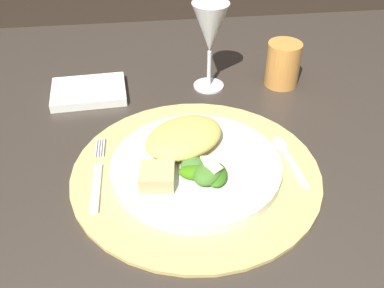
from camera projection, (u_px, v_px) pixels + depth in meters
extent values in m
cube|color=#362E26|center=(225.00, 149.00, 0.77)|extent=(1.16, 1.07, 0.03)
cylinder|color=#31292B|center=(21.00, 166.00, 1.31)|extent=(0.08, 0.08, 0.72)
cylinder|color=#332D2B|center=(351.00, 141.00, 1.41)|extent=(0.08, 0.08, 0.72)
cylinder|color=tan|center=(196.00, 172.00, 0.70)|extent=(0.39, 0.39, 0.01)
cylinder|color=silver|center=(196.00, 167.00, 0.69)|extent=(0.26, 0.26, 0.02)
ellipsoid|color=#E1C259|center=(184.00, 137.00, 0.71)|extent=(0.17, 0.16, 0.03)
ellipsoid|color=#427526|center=(207.00, 173.00, 0.65)|extent=(0.06, 0.06, 0.02)
ellipsoid|color=#447732|center=(194.00, 166.00, 0.67)|extent=(0.05, 0.05, 0.02)
ellipsoid|color=#326C18|center=(216.00, 175.00, 0.66)|extent=(0.04, 0.06, 0.02)
ellipsoid|color=#3C790F|center=(195.00, 172.00, 0.66)|extent=(0.05, 0.03, 0.02)
cube|color=beige|center=(213.00, 166.00, 0.65)|extent=(0.03, 0.03, 0.01)
cube|color=beige|center=(209.00, 160.00, 0.66)|extent=(0.03, 0.02, 0.01)
cube|color=tan|center=(157.00, 176.00, 0.65)|extent=(0.05, 0.05, 0.02)
cube|color=silver|center=(96.00, 188.00, 0.67)|extent=(0.01, 0.10, 0.00)
cube|color=silver|center=(96.00, 148.00, 0.74)|extent=(0.00, 0.05, 0.00)
cube|color=silver|center=(99.00, 148.00, 0.74)|extent=(0.00, 0.05, 0.00)
cube|color=silver|center=(101.00, 147.00, 0.74)|extent=(0.00, 0.05, 0.00)
cube|color=silver|center=(104.00, 147.00, 0.74)|extent=(0.00, 0.05, 0.00)
cube|color=silver|center=(294.00, 168.00, 0.70)|extent=(0.02, 0.09, 0.00)
ellipsoid|color=silver|center=(280.00, 144.00, 0.75)|extent=(0.02, 0.04, 0.01)
cube|color=white|center=(89.00, 92.00, 0.88)|extent=(0.15, 0.11, 0.02)
cylinder|color=silver|center=(207.00, 86.00, 0.91)|extent=(0.06, 0.06, 0.00)
cylinder|color=silver|center=(207.00, 69.00, 0.89)|extent=(0.01, 0.01, 0.07)
cone|color=silver|center=(208.00, 28.00, 0.84)|extent=(0.07, 0.07, 0.09)
cylinder|color=#D38C3E|center=(283.00, 64.00, 0.89)|extent=(0.07, 0.07, 0.09)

